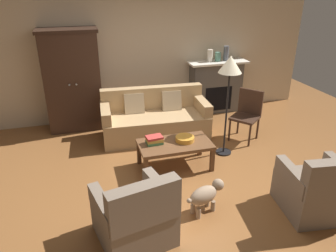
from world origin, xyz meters
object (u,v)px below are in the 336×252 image
coffee_table (175,146)px  mantel_vase_cream (210,56)px  book_stack (154,140)px  floor_lamp (230,70)px  armchair_near_left (135,216)px  armchair_near_right (317,191)px  fireplace (216,86)px  mantel_vase_jade (218,57)px  side_chair_wooden (247,112)px  dog (206,195)px  armoire (73,81)px  mantel_vase_slate (226,53)px  couch (155,120)px  fruit_bowl (185,139)px

coffee_table → mantel_vase_cream: (1.36, 2.02, 0.88)m
book_stack → floor_lamp: (1.23, 0.15, 0.94)m
armchair_near_left → armchair_near_right: size_ratio=1.04×
fireplace → mantel_vase_jade: bearing=-90.0°
side_chair_wooden → dog: (-1.49, -1.74, -0.27)m
side_chair_wooden → dog: side_chair_wooden is taller
mantel_vase_cream → mantel_vase_jade: 0.18m
side_chair_wooden → book_stack: bearing=-163.1°
side_chair_wooden → armchair_near_right: bearing=-94.8°
mantel_vase_jade → dog: (-1.49, -3.13, -0.97)m
armoire → armchair_near_right: 4.48m
armoire → mantel_vase_cream: armoire is taller
side_chair_wooden → dog: bearing=-130.6°
armchair_near_right → dog: armchair_near_right is taller
armoire → book_stack: 2.24m
armoire → side_chair_wooden: armoire is taller
coffee_table → floor_lamp: 1.42m
mantel_vase_slate → floor_lamp: floor_lamp is taller
couch → book_stack: size_ratio=7.65×
couch → book_stack: 1.17m
armchair_near_left → dog: armchair_near_left is taller
mantel_vase_slate → side_chair_wooden: (-0.18, -1.39, -0.76)m
mantel_vase_slate → side_chair_wooden: mantel_vase_slate is taller
side_chair_wooden → dog: size_ratio=1.65×
coffee_table → book_stack: 0.33m
fireplace → armchair_near_left: fireplace is taller
fruit_bowl → mantel_vase_cream: bearing=59.0°
couch → armchair_near_left: bearing=-108.3°
armoire → armchair_near_right: bearing=-51.3°
mantel_vase_cream → side_chair_wooden: size_ratio=0.27×
fruit_bowl → mantel_vase_cream: (1.20, 2.00, 0.79)m
book_stack → mantel_vase_cream: 2.68m
dog → armchair_near_left: bearing=-165.2°
armchair_near_left → floor_lamp: floor_lamp is taller
fireplace → fruit_bowl: size_ratio=4.37×
armoire → mantel_vase_jade: size_ratio=10.29×
fireplace → book_stack: (-1.85, -1.97, -0.09)m
fireplace → floor_lamp: bearing=-108.8°
mantel_vase_slate → book_stack: bearing=-136.1°
armoire → mantel_vase_jade: bearing=1.2°
mantel_vase_slate → armchair_near_left: (-2.59, -3.38, -0.96)m
fruit_bowl → armchair_near_right: armchair_near_right is taller
book_stack → floor_lamp: bearing=6.8°
coffee_table → side_chair_wooden: bearing=22.1°
mantel_vase_cream → mantel_vase_jade: bearing=0.0°
floor_lamp → coffee_table: bearing=-167.1°
fruit_bowl → floor_lamp: size_ratio=0.18×
fruit_bowl → book_stack: (-0.47, 0.04, 0.02)m
fireplace → armchair_near_left: (-2.41, -3.39, -0.25)m
fireplace → floor_lamp: 2.11m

